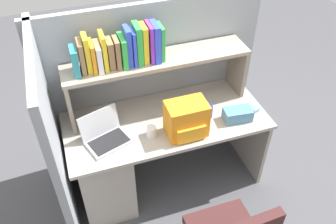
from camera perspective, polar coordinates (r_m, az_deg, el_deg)
The scene contains 12 objects.
ground_plane at distance 3.36m, azimuth -0.28°, elevation -10.47°, with size 8.00×8.00×0.00m, color #4C4C51.
desk at distance 3.00m, azimuth -7.43°, elevation -7.43°, with size 1.60×0.70×0.73m.
cubicle_partition_rear at distance 3.08m, azimuth -2.57°, elevation 3.90°, with size 1.84×0.05×1.55m, color gray.
cubicle_partition_left at distance 2.69m, azimuth -17.46°, elevation -5.01°, with size 0.05×1.06×1.55m, color gray.
overhead_hutch at distance 2.76m, azimuth -1.67°, elevation 6.87°, with size 1.44×0.28×0.45m.
reference_books_on_shelf at distance 2.59m, azimuth -7.48°, elevation 9.89°, with size 0.66×0.18×0.29m.
laptop at distance 2.68m, azimuth -10.02°, elevation -3.59°, with size 0.37×0.34×0.22m.
backpack at distance 2.64m, azimuth 2.99°, elevation -1.21°, with size 0.30×0.23×0.27m.
computer_mouse at distance 3.00m, azimuth 13.36°, elevation 0.67°, with size 0.06×0.10×0.03m, color #7299C6.
paper_cup at distance 2.67m, azimuth -2.67°, elevation -3.14°, with size 0.08×0.08×0.08m, color white.
tissue_box at distance 2.85m, azimuth 11.04°, elevation -0.41°, with size 0.22×0.12×0.10m, color teal.
snack_canister at distance 2.85m, azimuth 6.17°, elevation 0.13°, with size 0.10×0.10×0.10m, color navy.
Camera 1 is at (-0.66, -1.99, 2.63)m, focal length 38.19 mm.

